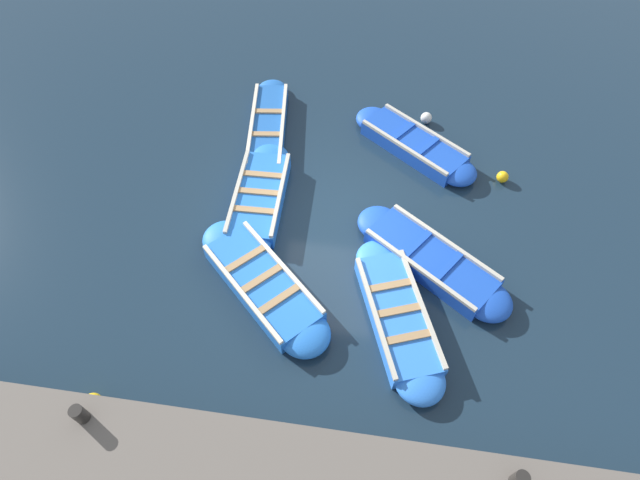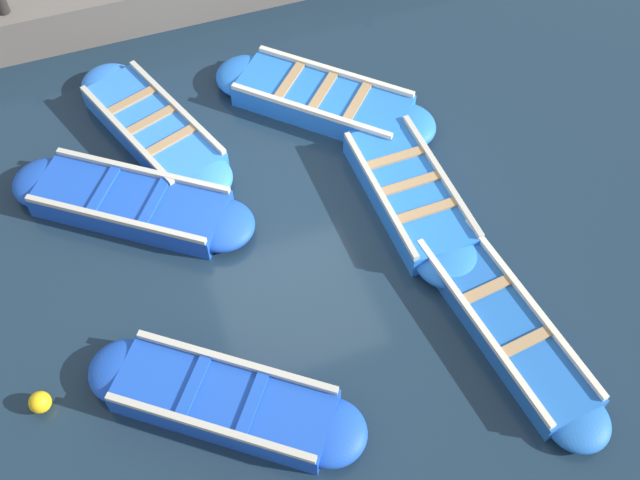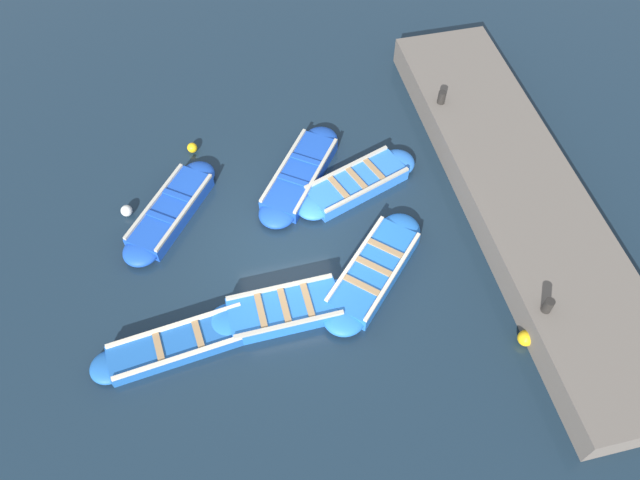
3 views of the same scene
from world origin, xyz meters
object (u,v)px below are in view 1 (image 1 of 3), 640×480
(bollard_north, at_px, (79,414))
(buoy_orange_near, at_px, (502,177))
(boat_drifting, at_px, (268,127))
(boat_near_quay, at_px, (431,260))
(bollard_mid_north, at_px, (519,480))
(buoy_white_drifting, at_px, (92,403))
(boat_outer_right, at_px, (263,284))
(boat_outer_left, at_px, (414,144))
(boat_stern_in, at_px, (259,197))
(buoy_yellow_far, at_px, (426,118))
(boat_broadside, at_px, (397,315))

(bollard_north, bearing_deg, buoy_orange_near, 133.80)
(boat_drifting, bearing_deg, boat_near_quay, 49.55)
(bollard_mid_north, distance_m, buoy_white_drifting, 6.60)
(boat_outer_right, xyz_separation_m, boat_outer_left, (-4.22, 2.73, -0.00))
(boat_stern_in, relative_size, buoy_white_drifting, 9.99)
(bollard_north, bearing_deg, bollard_mid_north, 90.00)
(boat_near_quay, xyz_separation_m, buoy_yellow_far, (-4.26, -0.15, -0.03))
(buoy_yellow_far, bearing_deg, boat_stern_in, -48.25)
(boat_outer_left, bearing_deg, boat_outer_right, -32.85)
(boat_outer_left, relative_size, buoy_orange_near, 12.30)
(boat_stern_in, xyz_separation_m, buoy_yellow_far, (-3.15, 3.52, -0.04))
(boat_broadside, height_order, boat_drifting, boat_broadside)
(buoy_white_drifting, bearing_deg, boat_drifting, 167.91)
(boat_outer_right, height_order, buoy_white_drifting, boat_outer_right)
(boat_drifting, relative_size, bollard_mid_north, 10.67)
(boat_near_quay, distance_m, boat_drifting, 5.19)
(boat_near_quay, xyz_separation_m, bollard_north, (3.98, -5.19, 0.76))
(boat_drifting, xyz_separation_m, buoy_orange_near, (0.86, 5.53, -0.02))
(boat_broadside, bearing_deg, boat_near_quay, 155.58)
(bollard_north, distance_m, buoy_orange_near, 9.40)
(boat_drifting, distance_m, buoy_yellow_far, 3.91)
(boat_stern_in, distance_m, buoy_orange_near, 5.43)
(boat_broadside, relative_size, buoy_orange_near, 13.41)
(buoy_yellow_far, relative_size, buoy_white_drifting, 0.83)
(buoy_white_drifting, bearing_deg, boat_stern_in, 159.42)
(boat_outer_right, distance_m, boat_outer_left, 5.03)
(bollard_mid_north, bearing_deg, boat_broadside, -147.79)
(boat_near_quay, xyz_separation_m, buoy_white_drifting, (3.61, -5.44, -0.01))
(bollard_mid_north, relative_size, buoy_white_drifting, 1.04)
(boat_near_quay, distance_m, boat_stern_in, 3.84)
(boat_outer_right, height_order, buoy_yellow_far, boat_outer_right)
(boat_drifting, relative_size, buoy_orange_near, 14.34)
(boat_drifting, relative_size, boat_stern_in, 1.11)
(boat_outer_right, bearing_deg, buoy_white_drifting, -41.21)
(boat_broadside, distance_m, boat_stern_in, 3.91)
(bollard_north, relative_size, bollard_mid_north, 1.00)
(boat_outer_right, distance_m, buoy_yellow_far, 6.06)
(boat_outer_left, distance_m, bollard_mid_north, 7.41)
(boat_stern_in, height_order, buoy_yellow_far, boat_stern_in)
(buoy_orange_near, relative_size, buoy_yellow_far, 0.94)
(boat_stern_in, bearing_deg, boat_drifting, -172.97)
(boat_stern_in, bearing_deg, bollard_mid_north, 43.14)
(boat_outer_left, xyz_separation_m, buoy_orange_near, (0.72, 2.01, -0.05))
(bollard_mid_north, bearing_deg, buoy_orange_near, 175.79)
(buoy_yellow_far, bearing_deg, boat_drifting, -76.81)
(bollard_mid_north, bearing_deg, boat_outer_right, -125.03)
(boat_stern_in, relative_size, bollard_north, 9.57)
(buoy_orange_near, height_order, buoy_yellow_far, buoy_yellow_far)
(buoy_yellow_far, bearing_deg, boat_outer_right, -29.81)
(bollard_mid_north, bearing_deg, boat_outer_left, -168.02)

